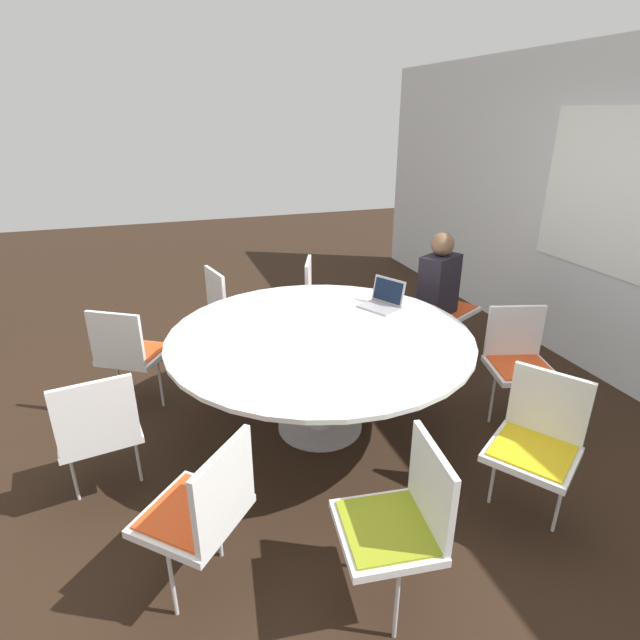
{
  "coord_description": "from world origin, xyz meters",
  "views": [
    {
      "loc": [
        2.94,
        -0.99,
        2.15
      ],
      "look_at": [
        0.0,
        0.0,
        0.86
      ],
      "focal_mm": 28.0,
      "sensor_mm": 36.0,
      "label": 1
    }
  ],
  "objects_px": {
    "chair_4": "(98,426)",
    "chair_8": "(519,357)",
    "chair_3": "(129,350)",
    "chair_0": "(444,300)",
    "chair_6": "(401,516)",
    "chair_2": "(230,305)",
    "chair_5": "(203,507)",
    "laptop": "(383,300)",
    "chair_1": "(321,295)",
    "chair_7": "(538,437)",
    "person_0": "(440,289)"
  },
  "relations": [
    {
      "from": "chair_6",
      "to": "chair_2",
      "type": "bearing_deg",
      "value": 12.93
    },
    {
      "from": "chair_7",
      "to": "person_0",
      "type": "relative_size",
      "value": 0.71
    },
    {
      "from": "chair_6",
      "to": "laptop",
      "type": "xyz_separation_m",
      "value": [
        -1.77,
        0.73,
        0.3
      ]
    },
    {
      "from": "chair_1",
      "to": "laptop",
      "type": "distance_m",
      "value": 1.1
    },
    {
      "from": "person_0",
      "to": "laptop",
      "type": "height_order",
      "value": "person_0"
    },
    {
      "from": "chair_3",
      "to": "laptop",
      "type": "bearing_deg",
      "value": 20.19
    },
    {
      "from": "person_0",
      "to": "laptop",
      "type": "relative_size",
      "value": 3.32
    },
    {
      "from": "laptop",
      "to": "chair_1",
      "type": "bearing_deg",
      "value": 160.66
    },
    {
      "from": "chair_6",
      "to": "person_0",
      "type": "bearing_deg",
      "value": -27.43
    },
    {
      "from": "chair_8",
      "to": "laptop",
      "type": "distance_m",
      "value": 1.07
    },
    {
      "from": "chair_2",
      "to": "chair_8",
      "type": "distance_m",
      "value": 2.51
    },
    {
      "from": "chair_6",
      "to": "chair_1",
      "type": "bearing_deg",
      "value": -4.76
    },
    {
      "from": "chair_6",
      "to": "person_0",
      "type": "xyz_separation_m",
      "value": [
        -2.13,
        1.46,
        0.2
      ]
    },
    {
      "from": "chair_2",
      "to": "chair_7",
      "type": "relative_size",
      "value": 1.0
    },
    {
      "from": "chair_6",
      "to": "laptop",
      "type": "relative_size",
      "value": 2.35
    },
    {
      "from": "chair_7",
      "to": "chair_4",
      "type": "bearing_deg",
      "value": 35.12
    },
    {
      "from": "chair_8",
      "to": "laptop",
      "type": "height_order",
      "value": "laptop"
    },
    {
      "from": "chair_7",
      "to": "person_0",
      "type": "distance_m",
      "value": 1.92
    },
    {
      "from": "chair_6",
      "to": "chair_8",
      "type": "distance_m",
      "value": 1.89
    },
    {
      "from": "chair_0",
      "to": "person_0",
      "type": "distance_m",
      "value": 0.32
    },
    {
      "from": "chair_8",
      "to": "chair_3",
      "type": "bearing_deg",
      "value": -5.11
    },
    {
      "from": "chair_0",
      "to": "chair_4",
      "type": "distance_m",
      "value": 3.17
    },
    {
      "from": "chair_6",
      "to": "chair_7",
      "type": "xyz_separation_m",
      "value": [
        -0.28,
        0.97,
        0.0
      ]
    },
    {
      "from": "chair_3",
      "to": "chair_5",
      "type": "height_order",
      "value": "same"
    },
    {
      "from": "chair_2",
      "to": "chair_6",
      "type": "bearing_deg",
      "value": -7.59
    },
    {
      "from": "chair_4",
      "to": "chair_8",
      "type": "xyz_separation_m",
      "value": [
        0.04,
        2.84,
        0.0
      ]
    },
    {
      "from": "chair_3",
      "to": "laptop",
      "type": "xyz_separation_m",
      "value": [
        0.37,
        1.9,
        0.3
      ]
    },
    {
      "from": "laptop",
      "to": "chair_0",
      "type": "bearing_deg",
      "value": 93.69
    },
    {
      "from": "chair_7",
      "to": "chair_8",
      "type": "distance_m",
      "value": 1.0
    },
    {
      "from": "chair_1",
      "to": "laptop",
      "type": "xyz_separation_m",
      "value": [
        1.05,
        0.15,
        0.3
      ]
    },
    {
      "from": "chair_7",
      "to": "chair_5",
      "type": "bearing_deg",
      "value": 54.41
    },
    {
      "from": "chair_3",
      "to": "chair_4",
      "type": "bearing_deg",
      "value": -67.26
    },
    {
      "from": "chair_5",
      "to": "chair_7",
      "type": "bearing_deg",
      "value": -49.08
    },
    {
      "from": "chair_2",
      "to": "chair_5",
      "type": "distance_m",
      "value": 2.56
    },
    {
      "from": "chair_0",
      "to": "chair_6",
      "type": "height_order",
      "value": "same"
    },
    {
      "from": "chair_3",
      "to": "chair_8",
      "type": "bearing_deg",
      "value": 10.45
    },
    {
      "from": "chair_1",
      "to": "chair_7",
      "type": "bearing_deg",
      "value": 30.53
    },
    {
      "from": "chair_1",
      "to": "chair_2",
      "type": "height_order",
      "value": "same"
    },
    {
      "from": "chair_8",
      "to": "chair_2",
      "type": "bearing_deg",
      "value": -27.67
    },
    {
      "from": "chair_6",
      "to": "chair_3",
      "type": "bearing_deg",
      "value": 35.49
    },
    {
      "from": "chair_4",
      "to": "chair_5",
      "type": "height_order",
      "value": "same"
    },
    {
      "from": "chair_4",
      "to": "chair_8",
      "type": "relative_size",
      "value": 1.0
    },
    {
      "from": "chair_1",
      "to": "chair_5",
      "type": "xyz_separation_m",
      "value": [
        2.49,
        -1.41,
        0.0
      ]
    },
    {
      "from": "chair_2",
      "to": "person_0",
      "type": "height_order",
      "value": "person_0"
    },
    {
      "from": "chair_4",
      "to": "chair_5",
      "type": "distance_m",
      "value": 0.96
    },
    {
      "from": "chair_5",
      "to": "chair_6",
      "type": "distance_m",
      "value": 0.89
    },
    {
      "from": "chair_3",
      "to": "chair_7",
      "type": "height_order",
      "value": "same"
    },
    {
      "from": "chair_0",
      "to": "person_0",
      "type": "bearing_deg",
      "value": 19.0
    },
    {
      "from": "chair_1",
      "to": "person_0",
      "type": "height_order",
      "value": "person_0"
    },
    {
      "from": "chair_3",
      "to": "person_0",
      "type": "height_order",
      "value": "person_0"
    }
  ]
}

